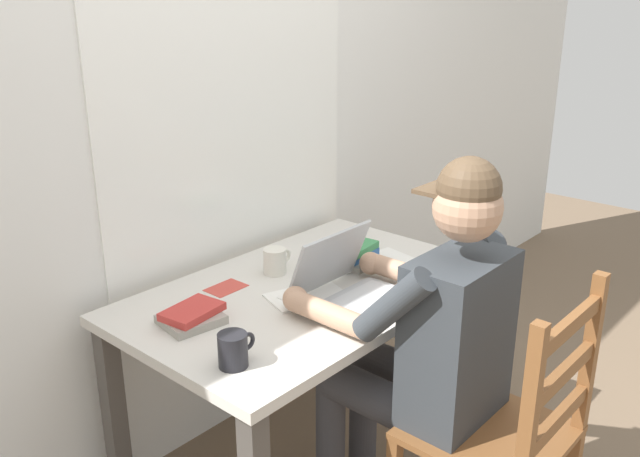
{
  "coord_description": "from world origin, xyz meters",
  "views": [
    {
      "loc": [
        -1.53,
        -1.41,
        1.67
      ],
      "look_at": [
        0.01,
        -0.05,
        0.94
      ],
      "focal_mm": 37.95,
      "sensor_mm": 36.0,
      "label": 1
    }
  ],
  "objects": [
    {
      "name": "coffee_mug_dark",
      "position": [
        -0.5,
        -0.19,
        0.77
      ],
      "size": [
        0.12,
        0.08,
        0.09
      ],
      "color": "black",
      "rests_on": "desk"
    },
    {
      "name": "wooden_chair",
      "position": [
        0.02,
        -0.74,
        0.47
      ],
      "size": [
        0.42,
        0.42,
        0.96
      ],
      "color": "brown",
      "rests_on": "ground"
    },
    {
      "name": "book_stack_main",
      "position": [
        -0.42,
        0.09,
        0.75
      ],
      "size": [
        0.2,
        0.17,
        0.05
      ],
      "color": "gray",
      "rests_on": "desk"
    },
    {
      "name": "coffee_mug_white",
      "position": [
        0.01,
        0.17,
        0.77
      ],
      "size": [
        0.12,
        0.08,
        0.09
      ],
      "color": "silver",
      "rests_on": "desk"
    },
    {
      "name": "paper_pile_back_corner",
      "position": [
        -0.05,
        -0.06,
        0.73
      ],
      "size": [
        0.19,
        0.15,
        0.01
      ],
      "primitive_type": "cube",
      "rotation": [
        0.0,
        0.0,
        -0.02
      ],
      "color": "white",
      "rests_on": "desk"
    },
    {
      "name": "laptop",
      "position": [
        0.01,
        -0.18,
        0.78
      ],
      "size": [
        0.33,
        0.31,
        0.22
      ],
      "color": "#ADAFB2",
      "rests_on": "desk"
    },
    {
      "name": "landscape_photo_print",
      "position": [
        -0.19,
        0.2,
        0.73
      ],
      "size": [
        0.13,
        0.09,
        0.0
      ],
      "primitive_type": "cube",
      "rotation": [
        0.0,
        0.0,
        0.02
      ],
      "color": "#C63D33",
      "rests_on": "desk"
    },
    {
      "name": "computer_mouse",
      "position": [
        0.27,
        -0.26,
        0.74
      ],
      "size": [
        0.06,
        0.1,
        0.03
      ],
      "primitive_type": "ellipsoid",
      "color": "#ADAFB2",
      "rests_on": "desk"
    },
    {
      "name": "back_wall",
      "position": [
        0.0,
        0.46,
        1.3
      ],
      "size": [
        6.0,
        0.08,
        2.6
      ],
      "color": "silver",
      "rests_on": "ground"
    },
    {
      "name": "seated_person",
      "position": [
        0.02,
        -0.46,
        0.7
      ],
      "size": [
        0.5,
        0.6,
        1.26
      ],
      "color": "#33383D",
      "rests_on": "ground"
    },
    {
      "name": "desk",
      "position": [
        0.0,
        0.0,
        0.62
      ],
      "size": [
        1.24,
        0.77,
        0.72
      ],
      "color": "beige",
      "rests_on": "ground"
    },
    {
      "name": "paper_pile_near_laptop",
      "position": [
        0.37,
        -0.05,
        0.73
      ],
      "size": [
        0.21,
        0.19,
        0.0
      ],
      "primitive_type": "cube",
      "rotation": [
        0.0,
        0.0,
        -0.18
      ],
      "color": "white",
      "rests_on": "desk"
    },
    {
      "name": "book_stack_side",
      "position": [
        0.25,
        0.01,
        0.76
      ],
      "size": [
        0.2,
        0.15,
        0.08
      ],
      "color": "gray",
      "rests_on": "desk"
    },
    {
      "name": "paper_pile_side",
      "position": [
        -0.06,
        -0.05,
        0.73
      ],
      "size": [
        0.29,
        0.22,
        0.01
      ],
      "primitive_type": "cube",
      "rotation": [
        0.0,
        0.0,
        -0.33
      ],
      "color": "white",
      "rests_on": "desk"
    }
  ]
}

